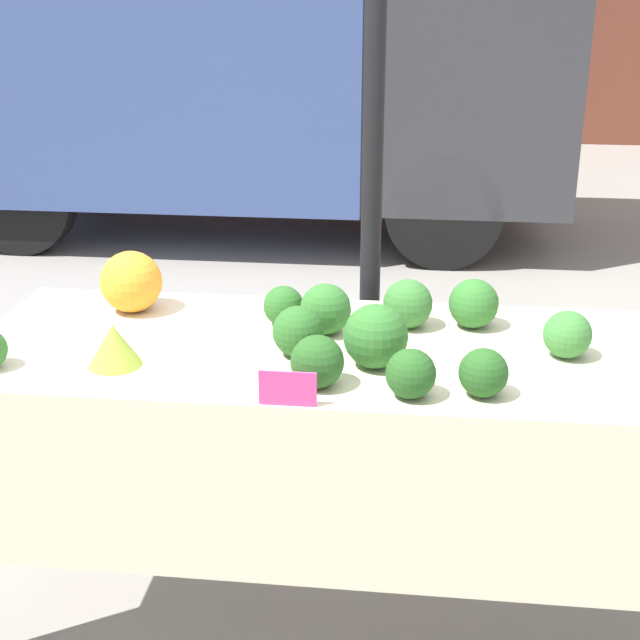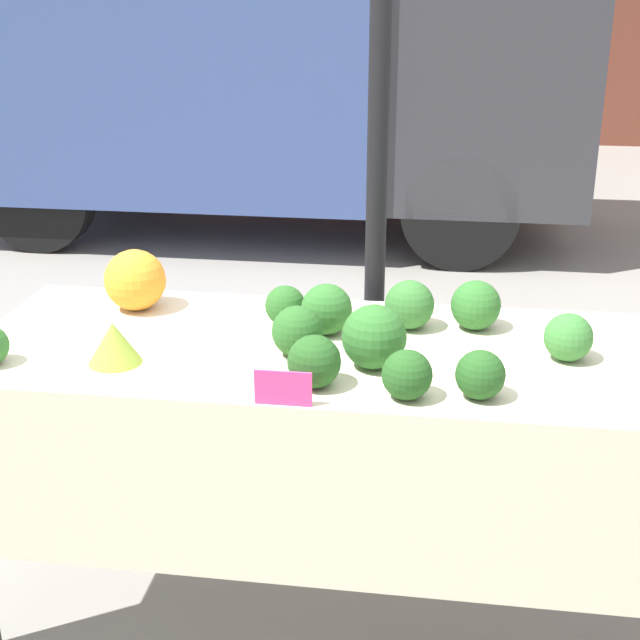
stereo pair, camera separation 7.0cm
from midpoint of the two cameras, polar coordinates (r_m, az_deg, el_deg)
The scene contains 17 objects.
ground_plane at distance 3.04m, azimuth -0.69°, elevation -17.76°, with size 40.00×40.00×0.00m, color gray.
tent_pole at distance 2.97m, azimuth 2.70°, elevation 10.29°, with size 0.07×0.07×2.71m.
parked_truck at distance 7.04m, azimuth -6.20°, elevation 16.89°, with size 4.66×1.92×2.67m.
market_table at distance 2.56m, azimuth -0.96°, elevation -4.72°, with size 2.02×0.81×0.91m.
orange_cauliflower at distance 2.88m, azimuth -12.68°, elevation 2.40°, with size 0.20×0.20×0.20m.
romanesco_head at distance 2.49m, azimuth -13.83°, elevation -1.58°, with size 0.15×0.15×0.12m.
broccoli_head_1 at distance 2.41m, azimuth 2.75°, elevation -1.05°, with size 0.18×0.18×0.18m.
broccoli_head_2 at distance 2.69m, azimuth 4.90°, elevation 1.03°, with size 0.15×0.15×0.15m.
broccoli_head_3 at distance 2.24m, azimuth 4.94°, elevation -3.45°, with size 0.13×0.13×0.13m.
broccoli_head_4 at distance 2.28m, azimuth 9.55°, elevation -3.36°, with size 0.13×0.13×0.13m.
broccoli_head_5 at distance 2.72m, azimuth 9.08°, elevation 1.04°, with size 0.15×0.15×0.15m.
broccoli_head_6 at distance 2.29m, azimuth -1.05°, elevation -2.69°, with size 0.14×0.14×0.14m.
broccoli_head_7 at distance 2.71m, azimuth -3.09°, elevation 0.91°, with size 0.12×0.12×0.12m.
broccoli_head_8 at distance 2.55m, azimuth 14.81°, elevation -0.93°, with size 0.13×0.13×0.13m.
broccoli_head_9 at distance 2.63m, azimuth -0.40°, elevation 0.69°, with size 0.15×0.15×0.15m.
broccoli_head_10 at distance 2.48m, azimuth -2.22°, elevation -0.74°, with size 0.14×0.14×0.14m.
price_sign at distance 2.20m, azimuth -3.00°, elevation -4.42°, with size 0.14×0.01×0.09m.
Camera 1 is at (0.27, -2.36, 1.90)m, focal length 50.00 mm.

